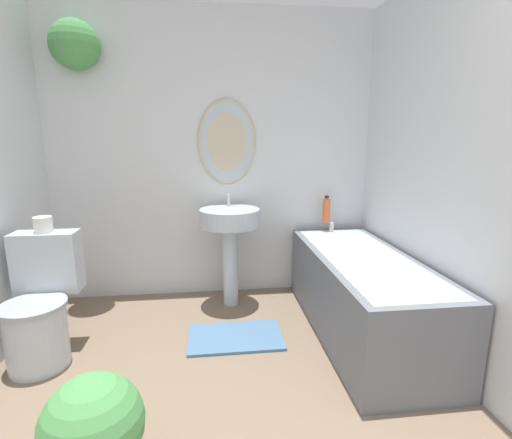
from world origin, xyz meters
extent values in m
cube|color=silver|center=(0.00, 2.71, 1.20)|extent=(2.81, 0.06, 2.40)
ellipsoid|color=beige|center=(0.11, 2.67, 1.33)|extent=(0.48, 0.02, 0.69)
ellipsoid|color=silver|center=(0.11, 2.66, 1.33)|extent=(0.44, 0.01, 0.65)
cylinder|color=#47474C|center=(-1.00, 2.57, 2.11)|extent=(0.16, 0.16, 0.09)
sphere|color=#4C934C|center=(-1.00, 2.57, 2.03)|extent=(0.36, 0.36, 0.36)
cube|color=silver|center=(1.38, 1.34, 1.20)|extent=(0.06, 2.80, 2.40)
cylinder|color=silver|center=(-1.09, 1.66, 0.19)|extent=(0.34, 0.34, 0.38)
cylinder|color=#A0A9B1|center=(-1.09, 1.66, 0.39)|extent=(0.37, 0.37, 0.02)
cube|color=silver|center=(-1.09, 1.92, 0.58)|extent=(0.39, 0.17, 0.39)
cylinder|color=silver|center=(0.11, 2.40, 0.33)|extent=(0.12, 0.12, 0.67)
cylinder|color=silver|center=(0.11, 2.40, 0.74)|extent=(0.48, 0.48, 0.14)
cylinder|color=silver|center=(0.11, 2.53, 0.86)|extent=(0.02, 0.02, 0.10)
cube|color=slate|center=(1.01, 1.82, 0.28)|extent=(0.64, 1.62, 0.56)
cube|color=silver|center=(1.01, 1.82, 0.54)|extent=(0.54, 1.52, 0.04)
cylinder|color=silver|center=(1.01, 2.53, 0.60)|extent=(0.04, 0.04, 0.08)
cylinder|color=#DB6633|center=(0.96, 2.57, 0.75)|extent=(0.07, 0.07, 0.21)
cylinder|color=black|center=(0.96, 2.57, 0.86)|extent=(0.04, 0.04, 0.02)
sphere|color=#4C934C|center=(-0.49, 0.75, 0.31)|extent=(0.38, 0.38, 0.38)
cube|color=#4C7093|center=(0.11, 1.84, 0.01)|extent=(0.65, 0.41, 0.02)
cylinder|color=white|center=(-1.09, 1.92, 0.83)|extent=(0.11, 0.11, 0.10)
camera|label=1|loc=(-0.03, -0.50, 1.35)|focal=26.00mm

